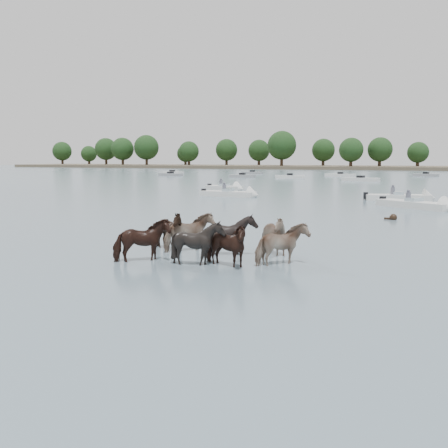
% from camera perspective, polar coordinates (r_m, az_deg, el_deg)
% --- Properties ---
extents(ground, '(400.00, 400.00, 0.00)m').
position_cam_1_polar(ground, '(16.55, 4.84, -4.73)').
color(ground, '#4B5E6C').
rests_on(ground, ground).
extents(shoreline, '(160.00, 30.00, 1.00)m').
position_cam_1_polar(shoreline, '(181.61, -1.40, 6.65)').
color(shoreline, '#4C4233').
rests_on(shoreline, ground).
extents(pony_herd, '(6.87, 5.00, 1.66)m').
position_cam_1_polar(pony_herd, '(17.52, -1.60, -1.79)').
color(pony_herd, black).
rests_on(pony_herd, ground).
extents(swimming_pony, '(0.72, 0.44, 0.44)m').
position_cam_1_polar(swimming_pony, '(30.17, 18.84, 0.67)').
color(swimming_pony, black).
rests_on(swimming_pony, ground).
extents(motorboat_a, '(5.80, 1.83, 1.92)m').
position_cam_1_polar(motorboat_a, '(45.72, 1.37, 3.46)').
color(motorboat_a, silver).
rests_on(motorboat_a, ground).
extents(motorboat_b, '(5.83, 4.66, 1.92)m').
position_cam_1_polar(motorboat_b, '(37.38, 22.03, 1.98)').
color(motorboat_b, silver).
rests_on(motorboat_b, ground).
extents(motorboat_c, '(5.92, 3.09, 1.92)m').
position_cam_1_polar(motorboat_c, '(44.52, 20.35, 2.88)').
color(motorboat_c, silver).
rests_on(motorboat_c, ground).
extents(motorboat_f, '(4.89, 2.61, 1.92)m').
position_cam_1_polar(motorboat_f, '(54.77, 0.63, 4.15)').
color(motorboat_f, silver).
rests_on(motorboat_f, ground).
extents(distant_flotilla, '(105.78, 29.23, 0.93)m').
position_cam_1_polar(distant_flotilla, '(93.31, 19.84, 5.15)').
color(distant_flotilla, silver).
rests_on(distant_flotilla, ground).
extents(treeline, '(148.98, 21.45, 12.48)m').
position_cam_1_polar(treeline, '(183.03, -2.13, 8.56)').
color(treeline, '#382619').
rests_on(treeline, ground).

